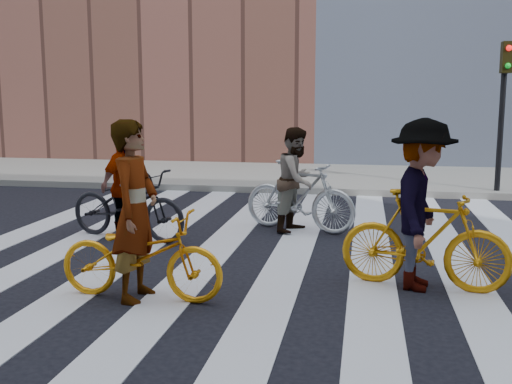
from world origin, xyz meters
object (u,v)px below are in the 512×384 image
(bike_yellow_right, at_px, (424,240))
(rider_right, at_px, (422,205))
(bike_yellow_left, at_px, (141,255))
(rider_left, at_px, (135,211))
(rider_mid, at_px, (297,180))
(traffic_signal, at_px, (504,92))
(bike_dark_rear, at_px, (127,204))
(rider_rear, at_px, (124,186))
(bike_silver_mid, at_px, (299,196))

(bike_yellow_right, height_order, rider_right, rider_right)
(bike_yellow_left, xyz_separation_m, bike_yellow_right, (3.05, 0.92, 0.08))
(rider_left, bearing_deg, rider_mid, -17.41)
(traffic_signal, height_order, bike_yellow_left, traffic_signal)
(bike_yellow_left, distance_m, rider_right, 3.18)
(traffic_signal, bearing_deg, rider_mid, -134.54)
(bike_yellow_left, bearing_deg, bike_dark_rear, 27.75)
(traffic_signal, bearing_deg, rider_left, -124.63)
(bike_yellow_left, xyz_separation_m, rider_right, (3.00, 0.92, 0.49))
(rider_right, height_order, rider_rear, rider_right)
(rider_mid, bearing_deg, traffic_signal, -25.74)
(bike_yellow_left, relative_size, rider_left, 0.95)
(traffic_signal, xyz_separation_m, rider_rear, (-6.51, -5.03, -1.45))
(rider_right, bearing_deg, bike_dark_rear, 78.94)
(traffic_signal, height_order, rider_right, traffic_signal)
(traffic_signal, relative_size, bike_yellow_right, 1.75)
(bike_silver_mid, xyz_separation_m, rider_mid, (-0.05, 0.00, 0.27))
(traffic_signal, xyz_separation_m, rider_mid, (-3.96, -4.02, -1.43))
(bike_yellow_left, relative_size, rider_right, 0.95)
(bike_yellow_left, bearing_deg, rider_mid, -16.72)
(bike_yellow_right, distance_m, bike_dark_rear, 4.61)
(traffic_signal, relative_size, bike_yellow_left, 1.80)
(rider_left, bearing_deg, bike_silver_mid, -18.11)
(bike_yellow_right, height_order, bike_dark_rear, bike_yellow_right)
(rider_left, xyz_separation_m, rider_right, (3.05, 0.92, 0.00))
(bike_yellow_left, height_order, bike_silver_mid, bike_silver_mid)
(bike_silver_mid, relative_size, rider_mid, 1.14)
(bike_yellow_right, height_order, rider_rear, rider_rear)
(traffic_signal, bearing_deg, bike_yellow_left, -124.37)
(bike_silver_mid, bearing_deg, bike_dark_rear, 130.40)
(bike_silver_mid, relative_size, bike_yellow_right, 1.02)
(bike_yellow_right, distance_m, rider_left, 3.26)
(bike_yellow_left, distance_m, rider_mid, 3.87)
(bike_dark_rear, relative_size, rider_left, 1.06)
(rider_rear, bearing_deg, rider_left, -139.86)
(bike_silver_mid, xyz_separation_m, rider_right, (1.67, -2.71, 0.39))
(bike_silver_mid, bearing_deg, rider_mid, 108.80)
(bike_yellow_right, bearing_deg, bike_dark_rear, 79.17)
(rider_left, relative_size, rider_rear, 1.17)
(bike_silver_mid, height_order, rider_rear, rider_rear)
(rider_left, bearing_deg, bike_yellow_left, -87.32)
(rider_mid, bearing_deg, rider_rear, 130.40)
(rider_mid, distance_m, rider_rear, 2.75)
(bike_dark_rear, bearing_deg, rider_mid, -52.93)
(bike_yellow_right, xyz_separation_m, rider_right, (-0.05, 0.00, 0.41))
(bike_yellow_left, height_order, bike_yellow_right, bike_yellow_right)
(traffic_signal, bearing_deg, bike_silver_mid, -134.17)
(traffic_signal, relative_size, rider_rear, 1.99)
(bike_yellow_left, relative_size, rider_mid, 1.09)
(rider_mid, bearing_deg, bike_dark_rear, 130.79)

